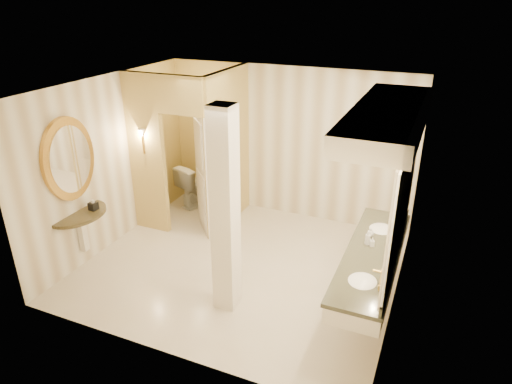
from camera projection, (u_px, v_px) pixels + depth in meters
floor at (241, 265)px, 6.96m from camera, size 4.50×4.50×0.00m
ceiling at (238, 87)px, 5.86m from camera, size 4.50×4.50×0.00m
wall_back at (287, 143)px, 8.09m from camera, size 4.50×0.02×2.70m
wall_front at (159, 253)px, 4.73m from camera, size 4.50×0.02×2.70m
wall_left at (111, 162)px, 7.21m from camera, size 0.02×4.00×2.70m
wall_right at (406, 212)px, 5.60m from camera, size 0.02×4.00×2.70m
toilet_closet at (202, 151)px, 7.61m from camera, size 1.50×1.55×2.70m
wall_sconce at (142, 134)px, 7.30m from camera, size 0.14×0.14×0.42m
vanity at (382, 197)px, 5.33m from camera, size 0.75×2.63×2.09m
console_shelf at (73, 183)px, 6.46m from camera, size 0.92×0.92×1.91m
pillar at (225, 213)px, 5.57m from camera, size 0.29×0.29×2.70m
tissue_box at (93, 206)px, 6.71m from camera, size 0.12×0.12×0.11m
toilet at (198, 184)px, 8.79m from camera, size 0.70×0.92×0.83m
soap_bottle_a at (372, 242)px, 5.76m from camera, size 0.07×0.07×0.12m
soap_bottle_b at (371, 232)px, 5.99m from camera, size 0.11×0.11×0.12m
soap_bottle_c at (368, 238)px, 5.78m from camera, size 0.09×0.09×0.19m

